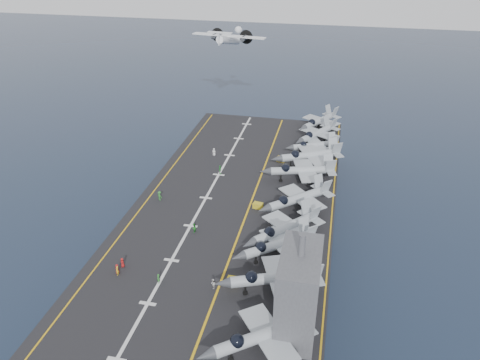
% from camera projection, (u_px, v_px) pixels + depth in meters
% --- Properties ---
extents(ground, '(500.00, 500.00, 0.00)m').
position_uv_depth(ground, '(236.00, 245.00, 95.78)').
color(ground, '#142135').
rests_on(ground, ground).
extents(hull, '(36.00, 90.00, 10.00)m').
position_uv_depth(hull, '(236.00, 224.00, 93.39)').
color(hull, '#56595E').
rests_on(hull, ground).
extents(flight_deck, '(38.00, 92.00, 0.40)m').
position_uv_depth(flight_deck, '(236.00, 202.00, 90.91)').
color(flight_deck, black).
rests_on(flight_deck, hull).
extents(foul_line, '(0.35, 90.00, 0.02)m').
position_uv_depth(foul_line, '(251.00, 203.00, 90.24)').
color(foul_line, gold).
rests_on(foul_line, flight_deck).
extents(landing_centerline, '(0.50, 90.00, 0.02)m').
position_uv_depth(landing_centerline, '(206.00, 198.00, 91.93)').
color(landing_centerline, silver).
rests_on(landing_centerline, flight_deck).
extents(deck_edge_port, '(0.25, 90.00, 0.02)m').
position_uv_depth(deck_edge_port, '(153.00, 192.00, 93.98)').
color(deck_edge_port, gold).
rests_on(deck_edge_port, flight_deck).
extents(deck_edge_stbd, '(0.25, 90.00, 0.02)m').
position_uv_depth(deck_edge_stbd, '(332.00, 212.00, 87.34)').
color(deck_edge_stbd, gold).
rests_on(deck_edge_stbd, flight_deck).
extents(island_superstructure, '(5.00, 10.00, 15.00)m').
position_uv_depth(island_superstructure, '(299.00, 284.00, 58.67)').
color(island_superstructure, '#56595E').
rests_on(island_superstructure, flight_deck).
extents(fighter_jet_0, '(18.30, 17.28, 5.30)m').
position_uv_depth(fighter_jet_0, '(262.00, 335.00, 57.70)').
color(fighter_jet_0, gray).
rests_on(fighter_jet_0, flight_deck).
extents(fighter_jet_1, '(18.27, 15.33, 5.40)m').
position_uv_depth(fighter_jet_1, '(275.00, 277.00, 67.11)').
color(fighter_jet_1, '#939CA2').
rests_on(fighter_jet_1, flight_deck).
extents(fighter_jet_2, '(17.74, 17.03, 5.15)m').
position_uv_depth(fighter_jet_2, '(279.00, 244.00, 74.39)').
color(fighter_jet_2, gray).
rests_on(fighter_jet_2, flight_deck).
extents(fighter_jet_3, '(18.20, 18.61, 5.43)m').
position_uv_depth(fighter_jet_3, '(285.00, 227.00, 78.15)').
color(fighter_jet_3, '#9098A0').
rests_on(fighter_jet_3, flight_deck).
extents(fighter_jet_4, '(18.38, 18.11, 5.38)m').
position_uv_depth(fighter_jet_4, '(298.00, 198.00, 86.77)').
color(fighter_jet_4, '#8D939B').
rests_on(fighter_jet_4, flight_deck).
extents(fighter_jet_5, '(17.90, 14.33, 5.43)m').
position_uv_depth(fighter_jet_5, '(302.00, 170.00, 96.74)').
color(fighter_jet_5, '#9CA6AC').
rests_on(fighter_jet_5, flight_deck).
extents(fighter_jet_6, '(19.10, 16.74, 5.56)m').
position_uv_depth(fighter_jet_6, '(310.00, 154.00, 103.00)').
color(fighter_jet_6, '#9198A0').
rests_on(fighter_jet_6, flight_deck).
extents(fighter_jet_7, '(15.34, 13.40, 4.47)m').
position_uv_depth(fighter_jet_7, '(315.00, 145.00, 108.99)').
color(fighter_jet_7, gray).
rests_on(fighter_jet_7, flight_deck).
extents(fighter_jet_8, '(16.32, 17.92, 5.18)m').
position_uv_depth(fighter_jet_8, '(317.00, 133.00, 114.30)').
color(fighter_jet_8, gray).
rests_on(fighter_jet_8, flight_deck).
extents(tow_cart_a, '(1.84, 1.22, 1.08)m').
position_uv_depth(tow_cart_a, '(233.00, 281.00, 69.58)').
color(tow_cart_a, gold).
rests_on(tow_cart_a, flight_deck).
extents(tow_cart_b, '(1.98, 1.47, 1.08)m').
position_uv_depth(tow_cart_b, '(258.00, 206.00, 88.41)').
color(tow_cart_b, gold).
rests_on(tow_cart_b, flight_deck).
extents(tow_cart_c, '(2.08, 1.64, 1.09)m').
position_uv_depth(tow_cart_c, '(281.00, 159.00, 106.03)').
color(tow_cart_c, gold).
rests_on(tow_cart_c, flight_deck).
extents(crew_0, '(0.79, 1.06, 1.63)m').
position_uv_depth(crew_0, '(122.00, 263.00, 72.98)').
color(crew_0, '#B21919').
rests_on(crew_0, flight_deck).
extents(crew_1, '(0.67, 0.98, 1.61)m').
position_uv_depth(crew_1, '(117.00, 271.00, 71.27)').
color(crew_1, yellow).
rests_on(crew_1, flight_deck).
extents(crew_2, '(1.08, 1.19, 1.65)m').
position_uv_depth(crew_2, '(194.00, 228.00, 81.32)').
color(crew_2, '#1C8F21').
rests_on(crew_2, flight_deck).
extents(crew_3, '(1.37, 1.26, 1.90)m').
position_uv_depth(crew_3, '(160.00, 196.00, 90.84)').
color(crew_3, '#2A7C2B').
rests_on(crew_3, flight_deck).
extents(crew_4, '(0.93, 1.30, 2.05)m').
position_uv_depth(crew_4, '(220.00, 170.00, 100.35)').
color(crew_4, '#268C33').
rests_on(crew_4, flight_deck).
extents(crew_5, '(1.25, 0.99, 1.82)m').
position_uv_depth(crew_5, '(214.00, 152.00, 108.59)').
color(crew_5, white).
rests_on(crew_5, flight_deck).
extents(crew_6, '(0.96, 1.13, 1.60)m').
position_uv_depth(crew_6, '(158.00, 279.00, 69.66)').
color(crew_6, green).
rests_on(crew_6, flight_deck).
extents(crew_7, '(0.77, 1.08, 1.69)m').
position_uv_depth(crew_7, '(213.00, 284.00, 68.60)').
color(crew_7, silver).
rests_on(crew_7, flight_deck).
extents(transport_plane, '(24.05, 18.07, 5.23)m').
position_uv_depth(transport_plane, '(229.00, 40.00, 136.04)').
color(transport_plane, silver).
extents(fighter_jet_9, '(16.32, 17.92, 5.18)m').
position_uv_depth(fighter_jet_9, '(319.00, 120.00, 121.60)').
color(fighter_jet_9, gray).
rests_on(fighter_jet_9, flight_deck).
extents(crew_8, '(0.79, 1.06, 1.63)m').
position_uv_depth(crew_8, '(117.00, 269.00, 71.62)').
color(crew_8, '#B21919').
rests_on(crew_8, flight_deck).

